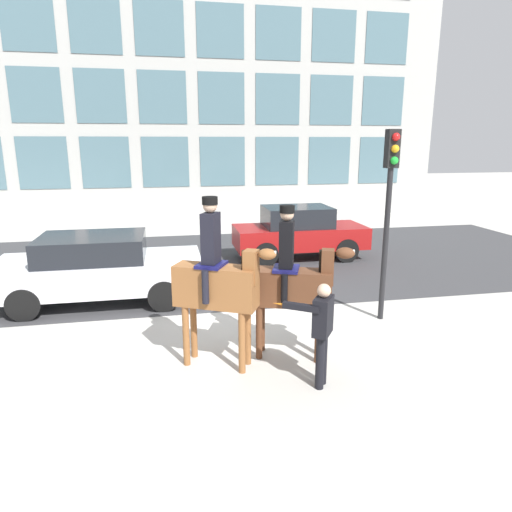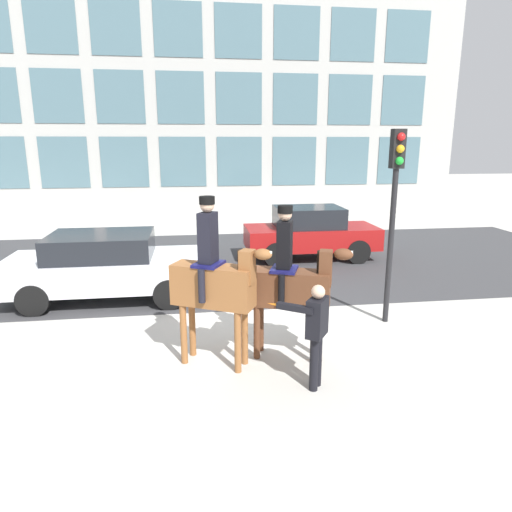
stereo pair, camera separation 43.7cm
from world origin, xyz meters
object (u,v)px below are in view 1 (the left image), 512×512
mounted_horse_lead (217,282)px  mounted_horse_companion (292,282)px  traffic_light (389,195)px  pedestrian_bystander (321,327)px  street_car_near_lane (98,268)px  street_car_far_lane (299,232)px

mounted_horse_lead → mounted_horse_companion: (1.24, 0.06, -0.11)m
mounted_horse_companion → traffic_light: traffic_light is taller
mounted_horse_lead → mounted_horse_companion: size_ratio=1.07×
mounted_horse_companion → traffic_light: size_ratio=0.68×
pedestrian_bystander → traffic_light: bearing=-98.3°
traffic_light → street_car_near_lane: bearing=159.1°
mounted_horse_lead → pedestrian_bystander: bearing=-7.5°
street_car_far_lane → mounted_horse_lead: bearing=-116.5°
street_car_near_lane → traffic_light: (5.83, -2.23, 1.75)m
traffic_light → pedestrian_bystander: bearing=-132.5°
street_car_far_lane → traffic_light: bearing=-87.4°
street_car_far_lane → street_car_near_lane: bearing=-151.7°
mounted_horse_companion → pedestrian_bystander: 1.11m
mounted_horse_lead → traffic_light: (3.52, 1.34, 1.13)m
mounted_horse_lead → street_car_near_lane: size_ratio=0.61×
street_car_far_lane → mounted_horse_companion: bearing=-107.4°
mounted_horse_lead → street_car_near_lane: 4.30m
pedestrian_bystander → mounted_horse_companion: bearing=-46.8°
traffic_light → mounted_horse_lead: bearing=-159.1°
mounted_horse_lead → street_car_far_lane: bearing=90.6°
mounted_horse_companion → street_car_far_lane: (2.04, 6.52, -0.48)m
mounted_horse_companion → mounted_horse_lead: bearing=-156.9°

